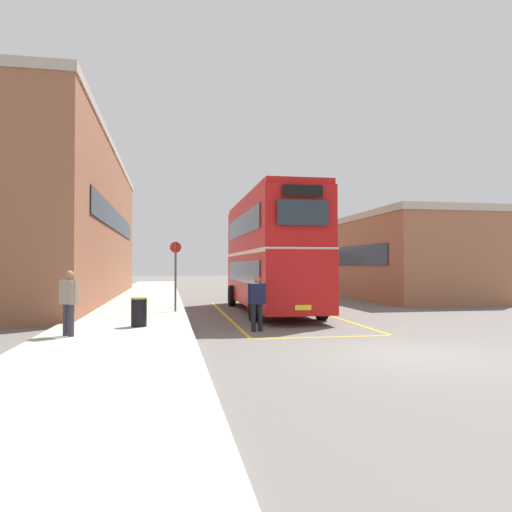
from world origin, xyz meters
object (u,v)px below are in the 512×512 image
Objects in this scene: pedestrian_boarding at (257,299)px; bus_stop_sign at (176,270)px; pedestrian_waiting_near at (69,298)px; double_decker_bus at (270,252)px; litter_bin at (139,312)px; single_deck_bus at (277,269)px.

pedestrian_boarding is 5.70m from bus_stop_sign.
pedestrian_boarding is 5.17m from pedestrian_waiting_near.
litter_bin is (-5.03, -5.00, -1.94)m from double_decker_bus.
pedestrian_boarding is at bearing -10.47° from litter_bin.
pedestrian_boarding reaches higher than litter_bin.
litter_bin is 4.81m from bus_stop_sign.
pedestrian_boarding is at bearing -105.89° from double_decker_bus.
bus_stop_sign reaches higher than litter_bin.
single_deck_bus is at bearing 76.23° from double_decker_bus.
pedestrian_boarding is 0.60× the size of bus_stop_sign.
pedestrian_boarding is at bearing -65.98° from bus_stop_sign.
pedestrian_waiting_near is 0.61× the size of bus_stop_sign.
pedestrian_boarding is 1.93× the size of litter_bin.
double_decker_bus is 6.06m from pedestrian_boarding.
pedestrian_waiting_near is at bearing -114.30° from single_deck_bus.
pedestrian_boarding is at bearing -104.28° from single_deck_bus.
bus_stop_sign is at bearing -172.98° from double_decker_bus.
double_decker_bus reaches higher than pedestrian_waiting_near.
single_deck_bus is 3.29× the size of bus_stop_sign.
pedestrian_boarding is 0.98× the size of pedestrian_waiting_near.
pedestrian_waiting_near is (-11.03, -24.43, -0.53)m from single_deck_bus.
pedestrian_boarding is 3.50m from litter_bin.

